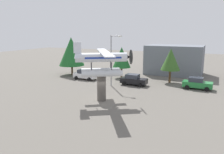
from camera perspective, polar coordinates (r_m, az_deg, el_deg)
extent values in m
plane|color=#605B54|center=(27.81, -2.69, -6.05)|extent=(140.00, 140.00, 0.00)
cylinder|color=#4C4742|center=(27.36, -2.72, -2.81)|extent=(1.10, 1.10, 3.25)
cylinder|color=silver|center=(25.96, -2.56, 0.86)|extent=(4.38, 3.24, 0.70)
cylinder|color=#333338|center=(26.45, -0.09, 2.83)|extent=(0.14, 0.14, 0.90)
cylinder|color=#333338|center=(26.23, -5.29, 2.71)|extent=(0.14, 0.14, 0.90)
cylinder|color=silver|center=(27.91, -2.95, 1.62)|extent=(4.38, 3.24, 0.70)
cylinder|color=#333338|center=(27.43, -0.37, 3.15)|extent=(0.14, 0.14, 0.90)
cylinder|color=#333338|center=(27.21, -5.40, 3.03)|extent=(0.14, 0.14, 0.90)
cylinder|color=silver|center=(26.67, -2.80, 5.06)|extent=(5.77, 4.35, 1.10)
cube|color=#193399|center=(26.69, -2.37, 5.07)|extent=(4.25, 3.35, 0.20)
cone|color=#262628|center=(27.15, 4.07, 5.17)|extent=(1.07, 1.12, 0.88)
cylinder|color=black|center=(27.24, 4.90, 5.17)|extent=(1.03, 1.52, 1.80)
cube|color=silver|center=(26.64, -1.95, 6.38)|extent=(6.67, 9.27, 0.12)
cube|color=silver|center=(26.55, -8.85, 5.13)|extent=(2.13, 2.72, 0.10)
cube|color=silver|center=(26.45, -8.93, 7.49)|extent=(0.82, 0.60, 1.30)
cube|color=white|center=(39.98, -6.89, 0.42)|extent=(4.20, 1.70, 0.80)
cube|color=#2D333D|center=(39.98, -7.21, 1.47)|extent=(2.00, 1.56, 0.64)
cylinder|color=black|center=(38.61, -5.89, -0.56)|extent=(0.64, 0.22, 0.64)
cylinder|color=black|center=(40.12, -4.55, -0.07)|extent=(0.64, 0.22, 0.64)
cylinder|color=black|center=(40.06, -9.19, -0.20)|extent=(0.64, 0.22, 0.64)
cylinder|color=black|center=(41.52, -7.78, 0.26)|extent=(0.64, 0.22, 0.64)
cube|color=black|center=(35.56, 5.65, -0.95)|extent=(4.20, 1.70, 0.80)
cube|color=#2D333D|center=(35.50, 5.30, 0.22)|extent=(2.00, 1.56, 0.64)
cylinder|color=black|center=(34.40, 7.24, -2.11)|extent=(0.64, 0.22, 0.64)
cylinder|color=black|center=(36.07, 8.15, -1.49)|extent=(0.64, 0.22, 0.64)
cylinder|color=black|center=(35.31, 3.08, -1.67)|extent=(0.64, 0.22, 0.64)
cylinder|color=black|center=(36.94, 4.15, -1.09)|extent=(0.64, 0.22, 0.64)
cube|color=#237A38|center=(35.36, 21.15, -1.77)|extent=(4.20, 1.70, 0.80)
cube|color=#2D333D|center=(35.22, 20.83, -0.60)|extent=(2.00, 1.56, 0.64)
cylinder|color=black|center=(34.51, 23.20, -2.94)|extent=(0.64, 0.22, 0.64)
cylinder|color=black|center=(36.26, 23.34, -2.28)|extent=(0.64, 0.22, 0.64)
cylinder|color=black|center=(34.69, 18.75, -2.53)|extent=(0.64, 0.22, 0.64)
cylinder|color=black|center=(36.43, 19.11, -1.89)|extent=(0.64, 0.22, 0.64)
cylinder|color=gray|center=(34.45, -0.23, 4.13)|extent=(0.18, 0.18, 7.88)
cylinder|color=gray|center=(33.82, 1.00, 10.52)|extent=(1.60, 0.12, 0.12)
cube|color=silver|center=(33.54, 2.11, 10.42)|extent=(0.50, 0.28, 0.20)
cube|color=slate|center=(46.30, 15.75, 4.31)|extent=(10.79, 7.08, 5.75)
cylinder|color=brown|center=(44.59, -10.24, 1.78)|extent=(0.36, 0.36, 1.89)
cone|color=#1E6028|center=(44.12, -10.41, 6.49)|extent=(4.92, 4.92, 5.47)
cylinder|color=brown|center=(41.13, 2.46, 1.17)|extent=(0.36, 0.36, 1.95)
cone|color=#1E6028|center=(40.71, 2.50, 5.09)|extent=(3.34, 3.34, 3.71)
cylinder|color=brown|center=(38.33, 14.65, 0.18)|extent=(0.36, 0.36, 2.15)
cone|color=#335B23|center=(37.89, 14.87, 4.41)|extent=(3.20, 3.20, 3.55)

